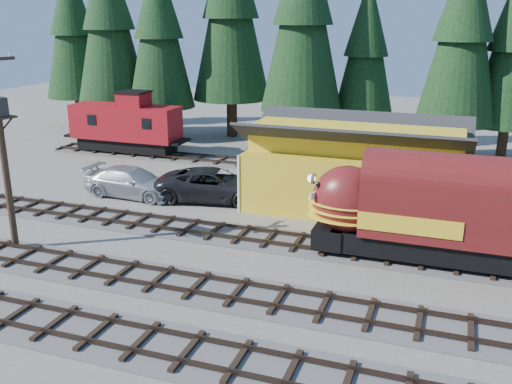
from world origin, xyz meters
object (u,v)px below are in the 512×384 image
(pickup_truck_b, at_px, (132,182))
(caboose, at_px, (126,125))
(utility_pole, at_px, (2,137))
(locomotive, at_px, (461,218))
(depot, at_px, (354,159))
(pickup_truck_a, at_px, (214,185))

(pickup_truck_b, bearing_deg, caboose, 35.23)
(utility_pole, bearing_deg, pickup_truck_b, 97.65)
(locomotive, relative_size, caboose, 1.59)
(depot, height_order, locomotive, depot)
(pickup_truck_a, bearing_deg, locomotive, -119.64)
(depot, height_order, pickup_truck_a, depot)
(utility_pole, xyz_separation_m, pickup_truck_a, (6.15, 10.18, -4.56))
(locomotive, distance_m, pickup_truck_a, 15.15)
(depot, distance_m, caboose, 21.26)
(utility_pole, bearing_deg, pickup_truck_a, 72.57)
(caboose, relative_size, pickup_truck_a, 1.29)
(locomotive, height_order, caboose, caboose)
(pickup_truck_b, bearing_deg, pickup_truck_a, -77.35)
(caboose, relative_size, utility_pole, 0.93)
(depot, distance_m, utility_pole, 18.63)
(pickup_truck_b, bearing_deg, depot, -78.08)
(locomotive, bearing_deg, caboose, 151.55)
(caboose, height_order, pickup_truck_a, caboose)
(locomotive, relative_size, utility_pole, 1.48)
(depot, xyz_separation_m, locomotive, (5.96, -6.50, -0.64))
(depot, xyz_separation_m, caboose, (-19.88, 7.50, -0.60))
(depot, relative_size, utility_pole, 1.32)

